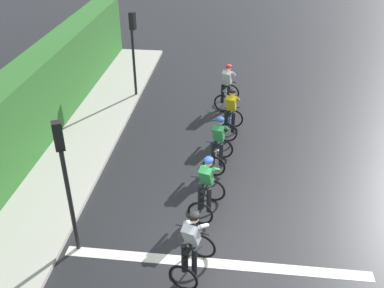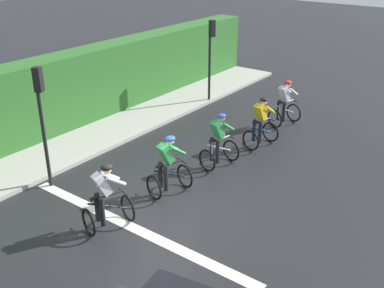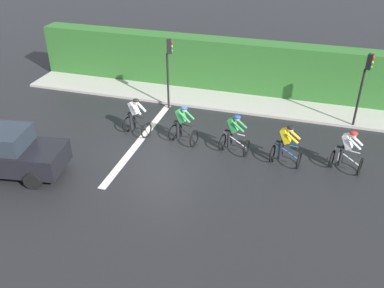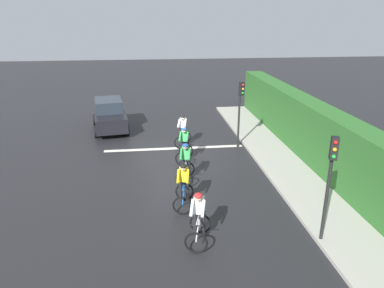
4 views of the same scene
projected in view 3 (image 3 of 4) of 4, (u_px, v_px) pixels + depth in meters
name	position (u px, v px, depth m)	size (l,w,h in m)	color
ground_plane	(161.00, 144.00, 17.24)	(80.00, 80.00, 0.00)	black
sidewalk_kerb	(234.00, 99.00, 20.85)	(2.80, 21.59, 0.12)	#ADA89E
stone_wall_low	(238.00, 88.00, 21.47)	(0.44, 21.59, 0.60)	tan
hedge_wall	(240.00, 67.00, 21.19)	(1.10, 21.59, 2.65)	#2D6628
road_marking_stop_line	(140.00, 140.00, 17.47)	(7.00, 0.30, 0.01)	silver
cyclist_lead	(347.00, 152.00, 15.20)	(0.94, 1.22, 1.66)	black
cyclist_second	(286.00, 146.00, 15.54)	(0.85, 1.18, 1.66)	black
cyclist_mid	(234.00, 135.00, 16.27)	(0.87, 1.19, 1.66)	black
cyclist_fourth	(183.00, 125.00, 16.93)	(0.93, 1.22, 1.66)	black
cyclist_trailing	(136.00, 117.00, 17.56)	(0.97, 1.23, 1.66)	black
car_black	(5.00, 152.00, 15.05)	(2.36, 4.32, 1.76)	black
traffic_light_near_crossing	(169.00, 64.00, 19.00)	(0.27, 0.29, 3.34)	black
traffic_light_far_junction	(364.00, 80.00, 17.32)	(0.25, 0.30, 3.34)	black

